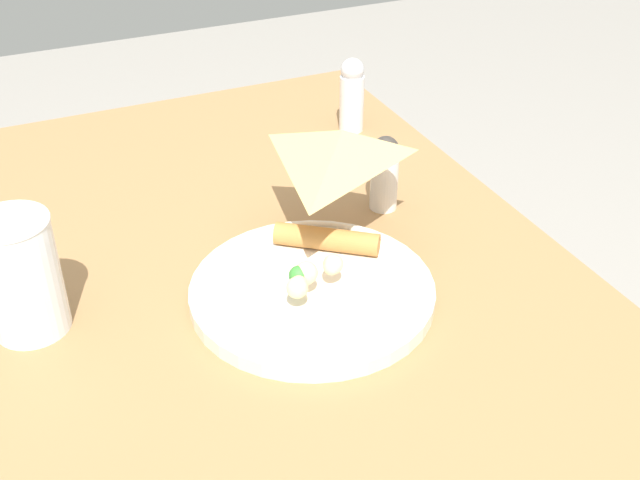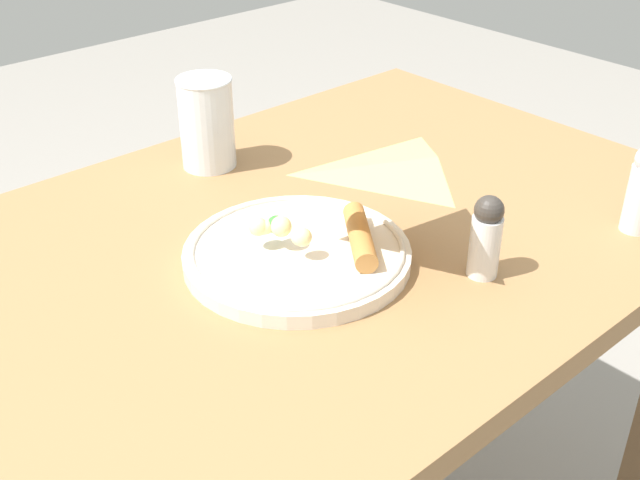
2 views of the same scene
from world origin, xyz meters
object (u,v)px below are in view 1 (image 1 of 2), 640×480
object	(u,v)px
milk_glass	(22,279)
salt_shaker	(352,95)
dining_table	(308,441)
pepper_shaker	(385,173)
plate_pizza	(312,286)

from	to	relation	value
milk_glass	salt_shaker	world-z (taller)	milk_glass
dining_table	milk_glass	world-z (taller)	milk_glass
dining_table	salt_shaker	size ratio (longest dim) A/B	11.82
salt_shaker	pepper_shaker	distance (m)	0.21
plate_pizza	dining_table	bearing A→B (deg)	153.10
dining_table	pepper_shaker	bearing A→B (deg)	-42.44
dining_table	salt_shaker	world-z (taller)	salt_shaker
salt_shaker	pepper_shaker	size ratio (longest dim) A/B	1.13
plate_pizza	salt_shaker	bearing A→B (deg)	-31.72
salt_shaker	dining_table	bearing A→B (deg)	149.14
pepper_shaker	dining_table	bearing A→B (deg)	137.56
dining_table	pepper_shaker	xyz separation A→B (m)	(0.20, -0.19, 0.16)
milk_glass	pepper_shaker	size ratio (longest dim) A/B	1.31
dining_table	pepper_shaker	distance (m)	0.32
dining_table	milk_glass	bearing A→B (deg)	56.95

